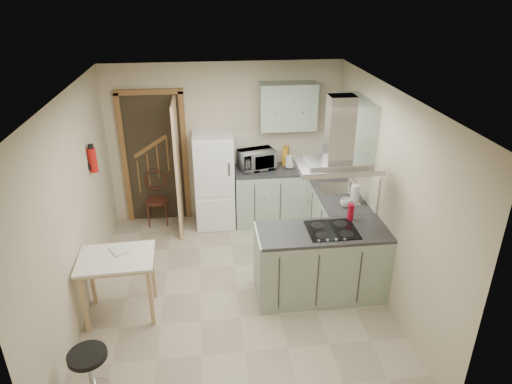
{
  "coord_description": "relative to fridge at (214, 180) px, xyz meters",
  "views": [
    {
      "loc": [
        -0.31,
        -4.72,
        3.59
      ],
      "look_at": [
        0.3,
        0.45,
        1.15
      ],
      "focal_mm": 32.0,
      "sensor_mm": 36.0,
      "label": 1
    }
  ],
  "objects": [
    {
      "name": "book",
      "position": [
        -1.22,
        -2.0,
        0.08
      ],
      "size": [
        0.25,
        0.27,
        0.1
      ],
      "primitive_type": "imported",
      "rotation": [
        0.0,
        0.0,
        0.53
      ],
      "color": "maroon",
      "rests_on": "drop_leaf_table"
    },
    {
      "name": "left_wall",
      "position": [
        -1.6,
        -1.8,
        0.5
      ],
      "size": [
        0.0,
        4.2,
        4.2
      ],
      "primitive_type": "plane",
      "rotation": [
        1.57,
        0.0,
        1.57
      ],
      "color": "#BDB092",
      "rests_on": "floor"
    },
    {
      "name": "wall_cabinet_right",
      "position": [
        1.82,
        -0.95,
        1.1
      ],
      "size": [
        0.35,
        0.9,
        0.7
      ],
      "primitive_type": "cube",
      "color": "#9EB2A0",
      "rests_on": "right_wall"
    },
    {
      "name": "wall_cabinet_back",
      "position": [
        1.15,
        0.12,
        1.1
      ],
      "size": [
        0.85,
        0.35,
        0.7
      ],
      "primitive_type": "cube",
      "color": "#9EB2A0",
      "rests_on": "back_wall"
    },
    {
      "name": "counter_back",
      "position": [
        0.86,
        0.0,
        -0.3
      ],
      "size": [
        1.08,
        0.6,
        0.9
      ],
      "primitive_type": "cube",
      "color": "#9EB2A0",
      "rests_on": "floor"
    },
    {
      "name": "stool",
      "position": [
        -1.28,
        -3.21,
        -0.51
      ],
      "size": [
        0.4,
        0.4,
        0.49
      ],
      "primitive_type": "cylinder",
      "rotation": [
        0.0,
        0.0,
        -0.13
      ],
      "color": "black",
      "rests_on": "floor"
    },
    {
      "name": "doorway",
      "position": [
        -0.9,
        0.27,
        0.3
      ],
      "size": [
        1.1,
        0.12,
        2.1
      ],
      "primitive_type": "cube",
      "color": "brown",
      "rests_on": "floor"
    },
    {
      "name": "paper_towel",
      "position": [
        1.8,
        -1.34,
        0.29
      ],
      "size": [
        0.12,
        0.12,
        0.29
      ],
      "primitive_type": "cylinder",
      "rotation": [
        0.0,
        0.0,
        0.1
      ],
      "color": "silver",
      "rests_on": "counter_right"
    },
    {
      "name": "drop_leaf_table",
      "position": [
        -1.16,
        -2.08,
        -0.36
      ],
      "size": [
        0.86,
        0.66,
        0.78
      ],
      "primitive_type": "cube",
      "rotation": [
        0.0,
        0.0,
        0.04
      ],
      "color": "#D2C281",
      "rests_on": "floor"
    },
    {
      "name": "counter_right",
      "position": [
        1.7,
        -0.68,
        -0.3
      ],
      "size": [
        0.6,
        1.95,
        0.9
      ],
      "primitive_type": "cube",
      "color": "#9EB2A0",
      "rests_on": "floor"
    },
    {
      "name": "floor",
      "position": [
        0.2,
        -1.8,
        -0.75
      ],
      "size": [
        4.2,
        4.2,
        0.0
      ],
      "primitive_type": "plane",
      "color": "tan",
      "rests_on": "ground"
    },
    {
      "name": "fridge",
      "position": [
        0.0,
        0.0,
        0.0
      ],
      "size": [
        0.6,
        0.6,
        1.5
      ],
      "primitive_type": "cube",
      "color": "white",
      "rests_on": "floor"
    },
    {
      "name": "peninsula",
      "position": [
        1.22,
        -1.98,
        -0.3
      ],
      "size": [
        1.55,
        0.65,
        0.9
      ],
      "primitive_type": "cube",
      "color": "#9EB2A0",
      "rests_on": "floor"
    },
    {
      "name": "cup",
      "position": [
        1.66,
        -1.4,
        0.2
      ],
      "size": [
        0.18,
        0.18,
        0.11
      ],
      "primitive_type": "imported",
      "rotation": [
        0.0,
        0.0,
        -0.35
      ],
      "color": "silver",
      "rests_on": "counter_right"
    },
    {
      "name": "soap_bottle",
      "position": [
        1.86,
        -0.41,
        0.23
      ],
      "size": [
        0.08,
        0.08,
        0.16
      ],
      "primitive_type": "imported",
      "rotation": [
        0.0,
        0.0,
        0.13
      ],
      "color": "#B6B4C1",
      "rests_on": "counter_right"
    },
    {
      "name": "back_wall",
      "position": [
        0.2,
        0.3,
        0.5
      ],
      "size": [
        3.6,
        0.0,
        3.6
      ],
      "primitive_type": "plane",
      "rotation": [
        1.57,
        0.0,
        0.0
      ],
      "color": "#BDB092",
      "rests_on": "floor"
    },
    {
      "name": "ceiling",
      "position": [
        0.2,
        -1.8,
        1.75
      ],
      "size": [
        4.2,
        4.2,
        0.0
      ],
      "primitive_type": "plane",
      "rotation": [
        3.14,
        0.0,
        0.0
      ],
      "color": "silver",
      "rests_on": "back_wall"
    },
    {
      "name": "cereal_box",
      "position": [
        1.15,
        0.18,
        0.29
      ],
      "size": [
        0.13,
        0.2,
        0.28
      ],
      "primitive_type": "cube",
      "rotation": [
        0.0,
        0.0,
        -0.32
      ],
      "color": "orange",
      "rests_on": "counter_back"
    },
    {
      "name": "microwave",
      "position": [
        0.67,
        0.04,
        0.3
      ],
      "size": [
        0.62,
        0.5,
        0.3
      ],
      "primitive_type": "imported",
      "rotation": [
        0.0,
        0.0,
        0.26
      ],
      "color": "black",
      "rests_on": "counter_back"
    },
    {
      "name": "extractor_hood",
      "position": [
        1.32,
        -1.98,
        0.97
      ],
      "size": [
        0.9,
        0.55,
        0.1
      ],
      "primitive_type": "cube",
      "color": "silver",
      "rests_on": "ceiling"
    },
    {
      "name": "splashback",
      "position": [
        1.16,
        0.29,
        0.4
      ],
      "size": [
        1.68,
        0.02,
        0.5
      ],
      "primitive_type": "cube",
      "color": "beige",
      "rests_on": "counter_back"
    },
    {
      "name": "fire_extinguisher",
      "position": [
        -1.54,
        -0.9,
        0.75
      ],
      "size": [
        0.1,
        0.1,
        0.32
      ],
      "primitive_type": "cylinder",
      "color": "#B2140F",
      "rests_on": "left_wall"
    },
    {
      "name": "right_wall",
      "position": [
        2.0,
        -1.8,
        0.5
      ],
      "size": [
        0.0,
        4.2,
        4.2
      ],
      "primitive_type": "plane",
      "rotation": [
        1.57,
        0.0,
        -1.57
      ],
      "color": "#BDB092",
      "rests_on": "floor"
    },
    {
      "name": "hob",
      "position": [
        1.32,
        -1.98,
        0.16
      ],
      "size": [
        0.58,
        0.5,
        0.01
      ],
      "primitive_type": "cube",
      "color": "black",
      "rests_on": "peninsula"
    },
    {
      "name": "sink",
      "position": [
        1.7,
        -0.85,
        0.16
      ],
      "size": [
        0.45,
        0.4,
        0.01
      ],
      "primitive_type": "cube",
      "color": "silver",
      "rests_on": "counter_right"
    },
    {
      "name": "bentwood_chair",
      "position": [
        -0.92,
        0.12,
        -0.36
      ],
      "size": [
        0.38,
        0.38,
        0.78
      ],
      "primitive_type": "cube",
      "rotation": [
        0.0,
        0.0,
        0.08
      ],
      "color": "#53281B",
      "rests_on": "floor"
    },
    {
      "name": "red_bottle",
      "position": [
        1.61,
        -1.76,
        0.26
      ],
      "size": [
        0.08,
        0.08,
        0.22
      ],
      "primitive_type": "cylinder",
      "rotation": [
        0.0,
        0.0,
        0.0
      ],
      "color": "#B20F27",
      "rests_on": "peninsula"
    },
    {
      "name": "kettle",
      "position": [
        1.19,
        0.01,
        0.26
      ],
      "size": [
        0.18,
        0.18,
        0.21
      ],
      "primitive_type": "cylinder",
      "rotation": [
        0.0,
        0.0,
        -0.33
      ],
      "color": "silver",
      "rests_on": "counter_back"
    }
  ]
}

